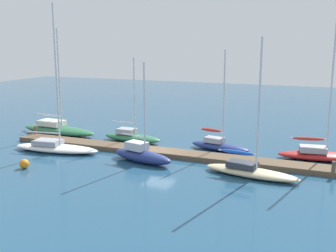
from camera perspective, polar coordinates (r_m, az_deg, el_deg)
name	(u,v)px	position (r m, az deg, el deg)	size (l,w,h in m)	color
ground_plane	(159,154)	(33.95, -1.30, -3.94)	(120.00, 120.00, 0.00)	navy
dock_pier	(159,152)	(33.90, -1.31, -3.63)	(27.80, 1.91, 0.38)	brown
dock_piling_near_end	(35,132)	(41.62, -18.08, -0.79)	(0.28, 0.28, 1.14)	brown
dock_piling_far_end	(334,169)	(30.29, 22.16, -5.64)	(0.28, 0.28, 1.14)	brown
sailboat_0	(58,129)	(42.59, -15.18, -0.36)	(8.82, 2.79, 10.47)	#2D7047
sailboat_1	(55,146)	(35.87, -15.51, -2.71)	(7.87, 3.06, 12.19)	white
sailboat_2	(132,136)	(38.19, -5.11, -1.45)	(5.82, 2.01, 7.79)	#2D7047
sailboat_3	(142,154)	(31.64, -3.72, -3.99)	(5.67, 2.83, 7.73)	navy
sailboat_4	(219,144)	(35.20, 7.13, -2.56)	(5.52, 2.46, 8.55)	navy
sailboat_5	(250,169)	(28.88, 11.40, -5.99)	(6.90, 2.68, 9.48)	beige
sailboat_6	(320,153)	(34.28, 20.54, -3.62)	(6.90, 3.11, 11.20)	#B21E1E
mooring_buoy_orange	(24,164)	(31.87, -19.48, -5.02)	(0.70, 0.70, 0.70)	orange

